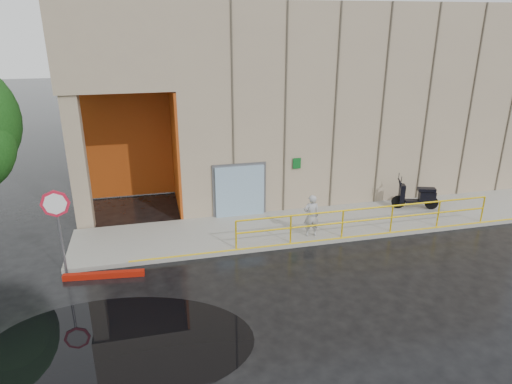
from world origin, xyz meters
TOP-DOWN VIEW (x-y plane):
  - ground at (0.00, 0.00)m, footprint 120.00×120.00m
  - sidewalk at (4.00, 4.50)m, footprint 20.00×3.00m
  - building at (5.10, 10.98)m, footprint 20.00×10.17m
  - guardrail at (4.25, 3.15)m, footprint 9.56×0.06m
  - person at (2.27, 3.52)m, footprint 0.58×0.41m
  - scooter at (7.27, 4.90)m, footprint 1.90×1.12m
  - stop_sign at (-5.84, 2.94)m, footprint 0.83×0.10m
  - red_curb at (-4.71, 2.50)m, footprint 2.41×0.44m
  - puddle at (-4.10, -0.77)m, footprint 7.05×5.08m

SIDE VIEW (x-z plane):
  - ground at x=0.00m, z-range 0.00..0.00m
  - puddle at x=-4.10m, z-range 0.00..0.01m
  - sidewalk at x=4.00m, z-range 0.00..0.15m
  - red_curb at x=-4.71m, z-range 0.00..0.18m
  - guardrail at x=4.25m, z-range 0.16..1.19m
  - person at x=2.27m, z-range 0.15..1.68m
  - scooter at x=7.27m, z-range 0.26..1.69m
  - stop_sign at x=-5.84m, z-range 0.62..3.39m
  - building at x=5.10m, z-range 0.21..8.21m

